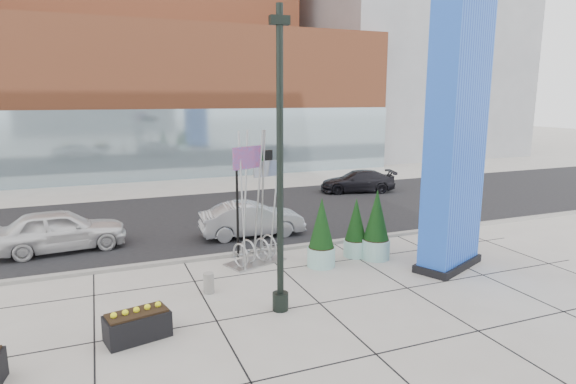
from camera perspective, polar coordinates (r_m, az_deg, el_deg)
name	(u,v)px	position (r m, az deg, el deg)	size (l,w,h in m)	color
ground	(275,295)	(14.64, -1.59, -12.16)	(160.00, 160.00, 0.00)	#9E9991
street_asphalt	(204,218)	(23.80, -9.98, -3.09)	(80.00, 12.00, 0.02)	black
curb_edge	(238,254)	(18.18, -6.00, -7.29)	(80.00, 0.30, 0.12)	gray
tower_podium	(168,101)	(40.02, -13.99, 10.39)	(34.00, 10.00, 11.00)	#A04F2E
tower_glass_front	(180,144)	(35.43, -12.67, 5.53)	(34.00, 0.60, 5.00)	#8CA5B2
building_grey_parking	(399,67)	(54.22, 13.00, 14.25)	(20.00, 18.00, 18.00)	slate
blue_pylon	(456,139)	(16.92, 19.30, 5.90)	(3.01, 2.24, 9.16)	#0C36C2
lamp_post	(280,193)	(12.70, -0.95, -0.15)	(0.52, 0.44, 8.07)	black
public_art_sculpture	(255,229)	(17.02, -3.91, -4.38)	(2.31, 1.69, 4.73)	#A3A5A8
concrete_bollard	(209,283)	(14.89, -9.37, -10.59)	(0.32, 0.32, 0.62)	gray
overhead_street_sign	(254,168)	(17.42, -4.04, 2.88)	(1.71, 0.89, 3.84)	black
round_planter_east	(376,226)	(17.72, 10.43, -4.01)	(1.02, 1.02, 2.56)	#9CD2CB
round_planter_mid	(356,229)	(17.91, 8.05, -4.35)	(0.88, 0.88, 2.20)	#9CD2CB
round_planter_west	(321,234)	(16.70, 3.98, -5.00)	(0.98, 0.98, 2.44)	#9CD2CB
box_planter_south	(137,324)	(12.65, -17.42, -14.71)	(1.63, 1.07, 0.83)	black
car_white_west	(60,230)	(20.34, -25.39, -4.13)	(1.91, 4.75, 1.62)	silver
car_silver_mid	(252,220)	(20.41, -4.30, -3.28)	(1.52, 4.37, 1.44)	#9B9CA2
car_dark_east	(358,181)	(30.20, 8.24, 1.25)	(1.87, 4.60, 1.33)	black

